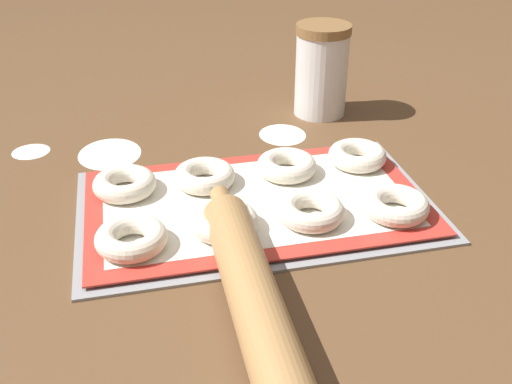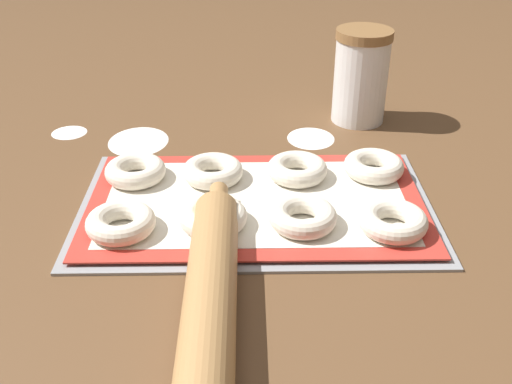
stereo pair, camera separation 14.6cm
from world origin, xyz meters
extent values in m
plane|color=brown|center=(0.00, 0.00, 0.00)|extent=(2.80, 2.80, 0.00)
cube|color=#93969B|center=(-0.02, -0.01, 0.00)|extent=(0.48, 0.29, 0.01)
cube|color=red|center=(-0.02, -0.01, 0.01)|extent=(0.46, 0.27, 0.00)
cube|color=silver|center=(-0.02, -0.01, 0.01)|extent=(0.41, 0.22, 0.00)
torus|color=silver|center=(-0.19, -0.08, 0.02)|extent=(0.09, 0.09, 0.03)
torus|color=silver|center=(-0.07, -0.07, 0.02)|extent=(0.09, 0.09, 0.03)
torus|color=silver|center=(0.04, -0.07, 0.02)|extent=(0.09, 0.09, 0.03)
torus|color=silver|center=(0.15, -0.09, 0.02)|extent=(0.09, 0.09, 0.03)
torus|color=silver|center=(-0.19, 0.05, 0.02)|extent=(0.09, 0.09, 0.03)
torus|color=silver|center=(-0.08, 0.05, 0.02)|extent=(0.09, 0.09, 0.03)
torus|color=silver|center=(0.04, 0.05, 0.02)|extent=(0.09, 0.09, 0.03)
torus|color=silver|center=(0.16, 0.06, 0.02)|extent=(0.09, 0.09, 0.03)
cylinder|color=white|center=(0.17, 0.28, 0.07)|extent=(0.09, 0.09, 0.15)
cylinder|color=olive|center=(0.17, 0.28, 0.16)|extent=(0.10, 0.10, 0.02)
cylinder|color=#AD7F4C|center=(-0.07, -0.22, 0.03)|extent=(0.06, 0.32, 0.06)
cylinder|color=#AD7F4C|center=(-0.07, -0.04, 0.03)|extent=(0.03, 0.05, 0.03)
ellipsoid|color=white|center=(-0.21, 0.20, 0.00)|extent=(0.10, 0.11, 0.00)
ellipsoid|color=white|center=(-0.34, 0.23, 0.00)|extent=(0.06, 0.06, 0.00)
ellipsoid|color=white|center=(0.08, 0.20, 0.00)|extent=(0.08, 0.09, 0.00)
camera|label=1|loc=(-0.17, -0.69, 0.44)|focal=42.00mm
camera|label=2|loc=(-0.03, -0.71, 0.44)|focal=42.00mm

